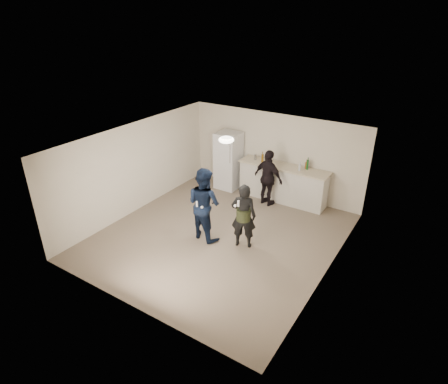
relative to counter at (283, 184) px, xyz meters
The scene contains 21 objects.
floor 2.76m from the counter, 100.03° to the right, with size 6.00×6.00×0.00m, color #6B5B4C.
ceiling 3.35m from the counter, 100.03° to the right, with size 6.00×6.00×0.00m, color silver.
wall_back 0.93m from the counter, 145.05° to the left, with size 6.00×6.00×0.00m, color beige.
wall_front 5.74m from the counter, 94.76° to the right, with size 6.00×6.00×0.00m, color beige.
wall_left 4.25m from the counter, 140.35° to the right, with size 6.00×6.00×0.00m, color beige.
wall_right 3.58m from the counter, 49.53° to the right, with size 6.00×6.00×0.00m, color beige.
counter is the anchor object (origin of this frame).
counter_top 0.55m from the counter, ahead, with size 2.68×0.64×0.04m, color beige.
fridge 1.88m from the counter, behind, with size 0.70×0.70×1.80m, color silver.
fridge_handle 1.80m from the counter, 164.25° to the right, with size 0.02×0.02×0.60m, color white.
ceiling_dome 3.09m from the counter, 101.27° to the right, with size 0.36×0.36×0.16m, color white.
shaker 1.14m from the counter, behind, with size 0.08×0.08×0.17m, color #A8A8AD.
man 3.02m from the counter, 105.06° to the right, with size 0.90×0.70×1.85m, color #0E1D3C.
woman 2.74m from the counter, 85.23° to the right, with size 0.59×0.39×1.62m, color black.
camo_shorts 2.74m from the counter, 85.23° to the right, with size 0.34×0.34×0.28m, color #303C1B.
spectator 0.62m from the counter, 117.39° to the right, with size 0.97×0.40×1.66m, color black.
remote_man 3.30m from the counter, 103.78° to the right, with size 0.04×0.04×0.15m, color white.
nunchuk_man 3.24m from the counter, 101.82° to the right, with size 0.07×0.07×0.07m, color white.
remote_woman 3.06m from the counter, 85.63° to the right, with size 0.04×0.04×0.15m, color white.
nunchuk_woman 3.00m from the counter, 87.53° to the right, with size 0.07×0.07×0.07m, color white.
bottle_cluster 0.68m from the counter, ahead, with size 1.39×0.37×0.28m.
Camera 1 is at (4.41, -6.70, 5.14)m, focal length 30.00 mm.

